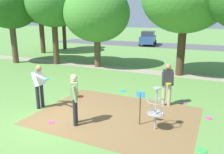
{
  "coord_description": "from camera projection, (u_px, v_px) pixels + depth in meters",
  "views": [
    {
      "loc": [
        4.86,
        -5.43,
        3.42
      ],
      "look_at": [
        0.88,
        2.91,
        1.0
      ],
      "focal_mm": 35.95,
      "sensor_mm": 36.0,
      "label": 1
    }
  ],
  "objects": [
    {
      "name": "frisbee_near_basket",
      "position": [
        209.0,
        118.0,
        7.91
      ],
      "size": [
        0.24,
        0.24,
        0.02
      ],
      "primitive_type": "cylinder",
      "color": "#E53D99",
      "rests_on": "ground"
    },
    {
      "name": "player_foreground_watching",
      "position": [
        167.0,
        82.0,
        8.87
      ],
      "size": [
        0.49,
        0.45,
        1.71
      ],
      "color": "tan",
      "rests_on": "ground"
    },
    {
      "name": "tree_far_right",
      "position": [
        53.0,
        4.0,
        16.31
      ],
      "size": [
        3.98,
        3.98,
        6.17
      ],
      "color": "#4C3823",
      "rests_on": "ground"
    },
    {
      "name": "tree_mid_center",
      "position": [
        97.0,
        14.0,
        15.48
      ],
      "size": [
        4.6,
        4.6,
        5.7
      ],
      "color": "brown",
      "rests_on": "ground"
    },
    {
      "name": "tree_near_right",
      "position": [
        40.0,
        2.0,
        21.78
      ],
      "size": [
        4.87,
        4.87,
        7.06
      ],
      "color": "#4C3823",
      "rests_on": "ground"
    },
    {
      "name": "ground_plane",
      "position": [
        52.0,
        122.0,
        7.63
      ],
      "size": [
        160.0,
        160.0,
        0.0
      ],
      "primitive_type": "plane",
      "color": "#5B8942"
    },
    {
      "name": "frisbee_by_tee",
      "position": [
        51.0,
        122.0,
        7.6
      ],
      "size": [
        0.2,
        0.2,
        0.02
      ],
      "primitive_type": "cylinder",
      "color": "#E53D99",
      "rests_on": "ground"
    },
    {
      "name": "tree_far_center",
      "position": [
        63.0,
        14.0,
        24.71
      ],
      "size": [
        3.26,
        3.26,
        5.36
      ],
      "color": "#422D1E",
      "rests_on": "ground"
    },
    {
      "name": "frisbee_mid_grass",
      "position": [
        183.0,
        103.0,
        9.3
      ],
      "size": [
        0.22,
        0.22,
        0.02
      ],
      "primitive_type": "cylinder",
      "color": "#E53D99",
      "rests_on": "ground"
    },
    {
      "name": "gravel_path",
      "position": [
        137.0,
        71.0,
        15.19
      ],
      "size": [
        40.0,
        1.26,
        0.0
      ],
      "primitive_type": "cube",
      "color": "gray",
      "rests_on": "ground"
    },
    {
      "name": "player_waiting_left",
      "position": [
        39.0,
        84.0,
        8.62
      ],
      "size": [
        1.09,
        0.53,
        1.71
      ],
      "color": "#232328",
      "rests_on": "ground"
    },
    {
      "name": "dirt_tee_pad",
      "position": [
        116.0,
        116.0,
        8.13
      ],
      "size": [
        5.62,
        4.19,
        0.01
      ],
      "primitive_type": "cube",
      "color": "brown",
      "rests_on": "ground"
    },
    {
      "name": "player_throwing",
      "position": [
        75.0,
        97.0,
        7.24
      ],
      "size": [
        0.45,
        0.49,
        1.71
      ],
      "color": "#232328",
      "rests_on": "ground"
    },
    {
      "name": "parking_lot_strip",
      "position": [
        177.0,
        46.0,
        28.86
      ],
      "size": [
        36.0,
        6.0,
        0.01
      ],
      "primitive_type": "cube",
      "color": "#4C4C51",
      "rests_on": "ground"
    },
    {
      "name": "disc_golf_basket",
      "position": [
        154.0,
        107.0,
        6.99
      ],
      "size": [
        0.98,
        0.58,
        1.39
      ],
      "color": "#9E9EA3",
      "rests_on": "ground"
    },
    {
      "name": "frisbee_scattered_a",
      "position": [
        122.0,
        91.0,
        10.86
      ],
      "size": [
        0.25,
        0.25,
        0.02
      ],
      "primitive_type": "cylinder",
      "color": "#1E93DB",
      "rests_on": "ground"
    },
    {
      "name": "parked_car_leftmost",
      "position": [
        148.0,
        38.0,
        29.46
      ],
      "size": [
        2.51,
        4.45,
        1.84
      ],
      "color": "#2D4784",
      "rests_on": "ground"
    },
    {
      "name": "frisbee_far_left",
      "position": [
        202.0,
        151.0,
        5.96
      ],
      "size": [
        0.24,
        0.24,
        0.02
      ],
      "primitive_type": "cylinder",
      "color": "green",
      "rests_on": "ground"
    },
    {
      "name": "tree_mid_left",
      "position": [
        10.0,
        5.0,
        16.81
      ],
      "size": [
        4.26,
        4.26,
        6.27
      ],
      "color": "brown",
      "rests_on": "ground"
    }
  ]
}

